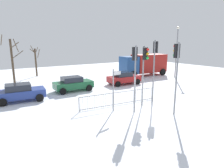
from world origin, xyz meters
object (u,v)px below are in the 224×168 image
traffic_light_foreground_left (155,57)px  traffic_light_foreground_right (135,64)px  car_red_trailing (124,78)px  traffic_light_rear_left (176,62)px  bare_tree_right (12,61)px  bare_tree_centre (36,61)px  street_lamp (177,47)px  car_blue_far (20,92)px  delivery_truck (144,64)px  direction_sign_post (114,88)px  traffic_light_rear_right (145,63)px  car_green_near (73,84)px

traffic_light_foreground_left → traffic_light_foreground_right: (-2.97, -1.05, -0.26)m
car_red_trailing → traffic_light_rear_left: bearing=-102.5°
traffic_light_rear_left → car_red_trailing: traffic_light_rear_left is taller
bare_tree_right → traffic_light_foreground_left: bearing=-54.5°
traffic_light_foreground_left → bare_tree_centre: (-5.50, 17.99, -1.45)m
traffic_light_foreground_left → car_red_trailing: bearing=141.9°
traffic_light_foreground_left → street_lamp: street_lamp is taller
car_blue_far → street_lamp: size_ratio=0.57×
car_red_trailing → car_blue_far: size_ratio=1.00×
delivery_truck → direction_sign_post: bearing=44.8°
car_blue_far → bare_tree_centre: (3.82, 12.00, 1.43)m
traffic_light_rear_right → bare_tree_right: 15.09m
traffic_light_rear_left → bare_tree_centre: size_ratio=1.09×
bare_tree_centre → bare_tree_right: bearing=-123.1°
traffic_light_rear_left → direction_sign_post: size_ratio=1.59×
traffic_light_rear_left → car_green_near: bearing=126.5°
delivery_truck → bare_tree_centre: 15.67m
car_blue_far → street_lamp: 20.30m
bare_tree_centre → traffic_light_rear_left: bearing=-77.8°
direction_sign_post → bare_tree_right: bare_tree_right is taller
traffic_light_foreground_right → direction_sign_post: (-1.07, 0.91, -1.68)m
direction_sign_post → street_lamp: size_ratio=0.44×
street_lamp → car_blue_far: bearing=-178.6°
car_red_trailing → car_blue_far: 11.21m
direction_sign_post → street_lamp: bearing=12.8°
car_green_near → street_lamp: 15.41m
car_green_near → street_lamp: (15.01, -0.40, 3.47)m
car_red_trailing → traffic_light_rear_right: bearing=-111.2°
direction_sign_post → traffic_light_foreground_left: bearing=-9.5°
traffic_light_foreground_right → car_blue_far: size_ratio=1.18×
traffic_light_rear_right → car_green_near: 8.29m
traffic_light_foreground_left → street_lamp: (10.67, 6.47, 0.59)m
direction_sign_post → bare_tree_right: 13.74m
car_blue_far → delivery_truck: bearing=18.0°
traffic_light_foreground_left → delivery_truck: size_ratio=0.69×
traffic_light_rear_right → car_blue_far: size_ratio=1.16×
traffic_light_foreground_left → bare_tree_right: 15.52m
traffic_light_rear_right → traffic_light_foreground_left: (1.53, 0.48, 0.31)m
bare_tree_centre → bare_tree_right: size_ratio=0.78×
car_green_near → car_blue_far: same height
car_green_near → car_blue_far: size_ratio=0.98×
direction_sign_post → delivery_truck: bearing=28.8°
traffic_light_rear_left → traffic_light_rear_right: traffic_light_rear_left is taller
car_red_trailing → bare_tree_right: size_ratio=0.69×
bare_tree_right → bare_tree_centre: bearing=56.9°
traffic_light_foreground_right → direction_sign_post: bearing=158.6°
bare_tree_centre → car_red_trailing: bearing=-56.9°
traffic_light_foreground_right → car_blue_far: traffic_light_foreground_right is taller
car_red_trailing → bare_tree_right: (-10.87, 5.94, 2.08)m
traffic_light_foreground_right → car_red_trailing: (4.83, 7.73, -2.62)m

